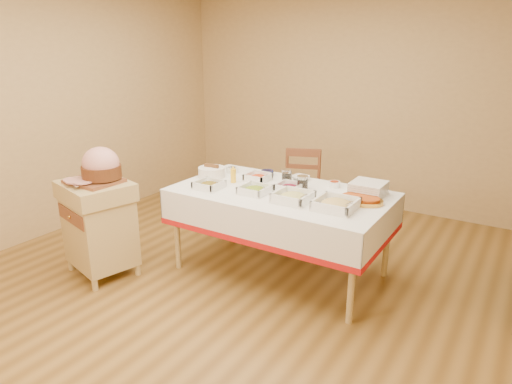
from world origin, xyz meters
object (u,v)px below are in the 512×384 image
Objects in this scene: bread_basket at (212,172)px; preserve_jar_right at (303,184)px; brass_platter at (361,200)px; butcher_cart at (99,223)px; plate_stack at (368,189)px; preserve_jar_left at (287,177)px; dining_chair at (301,191)px; ham_on_board at (100,167)px; mustard_bottle at (233,175)px; dining_table at (281,209)px.

preserve_jar_right is at bearing 5.59° from bread_basket.
brass_platter is (1.44, 0.04, -0.03)m from bread_basket.
butcher_cart is 3.15× the size of plate_stack.
preserve_jar_left is at bearing 16.97° from bread_basket.
butcher_cart is at bearing -121.93° from bread_basket.
dining_chair is (1.07, 1.76, -0.02)m from butcher_cart.
butcher_cart is at bearing -154.90° from brass_platter.
ham_on_board is 1.01m from bread_basket.
preserve_jar_left is 0.98× the size of preserve_jar_right.
preserve_jar_right is 0.79× the size of mustard_bottle.
mustard_bottle is 0.58× the size of plate_stack.
plate_stack is (1.99, 1.13, 0.34)m from butcher_cart.
preserve_jar_left reaches higher than plate_stack.
butcher_cart is at bearing -141.96° from ham_on_board.
ham_on_board is at bearing -138.34° from preserve_jar_left.
bread_basket is at bearing -163.03° from preserve_jar_left.
preserve_jar_left reaches higher than butcher_cart.
plate_stack is (0.92, -0.63, 0.36)m from dining_chair.
preserve_jar_right is (1.42, 0.94, -0.15)m from ham_on_board.
plate_stack is (1.15, 0.29, -0.01)m from mustard_bottle.
preserve_jar_left is (0.18, -0.66, 0.35)m from dining_chair.
dining_chair is (-0.26, 0.92, -0.14)m from dining_table.
preserve_jar_right is at bearing 12.23° from mustard_bottle.
bread_basket is 1.45m from plate_stack.
mustard_bottle is (-0.63, -0.14, 0.01)m from preserve_jar_right.
dining_chair is 2.07m from ham_on_board.
mustard_bottle reaches higher than bread_basket.
preserve_jar_right is 0.64m from mustard_bottle.
preserve_jar_right reaches higher than butcher_cart.
ham_on_board reaches higher than plate_stack.
bread_basket is (0.56, 0.89, 0.33)m from butcher_cart.
mustard_bottle is (-0.41, -0.26, 0.02)m from preserve_jar_left.
dining_chair is 2.51× the size of brass_platter.
preserve_jar_left is 0.78× the size of mustard_bottle.
dining_chair is 1.29m from brass_platter.
mustard_bottle is at bearing -147.76° from preserve_jar_left.
bread_basket is at bearing 176.56° from dining_table.
butcher_cart is 2.35× the size of brass_platter.
plate_stack reaches higher than dining_table.
preserve_jar_left is at bearing 41.53° from butcher_cart.
dining_chair is 3.57× the size of bread_basket.
dining_chair reaches higher than dining_table.
butcher_cart is 5.39× the size of mustard_bottle.
mustard_bottle reaches higher than brass_platter.
brass_platter is (0.01, -0.20, -0.04)m from plate_stack.
dining_table is 6.83× the size of plate_stack.
butcher_cart is 3.35× the size of bread_basket.
dining_table is 15.03× the size of preserve_jar_left.
preserve_jar_right reaches higher than dining_table.
preserve_jar_right reaches higher than plate_stack.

